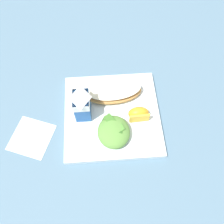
# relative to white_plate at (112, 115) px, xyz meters

# --- Properties ---
(ground) EXTENTS (3.00, 3.00, 0.00)m
(ground) POSITION_rel_white_plate_xyz_m (0.00, 0.00, -0.01)
(ground) COLOR slate
(white_plate) EXTENTS (0.28, 0.28, 0.02)m
(white_plate) POSITION_rel_white_plate_xyz_m (0.00, 0.00, 0.00)
(white_plate) COLOR silver
(white_plate) RESTS_ON ground
(cheesy_pizza_bread) EXTENTS (0.09, 0.18, 0.04)m
(cheesy_pizza_bread) POSITION_rel_white_plate_xyz_m (0.06, -0.01, 0.03)
(cheesy_pizza_bread) COLOR tan
(cheesy_pizza_bread) RESTS_ON white_plate
(green_salad_pile) EXTENTS (0.10, 0.09, 0.04)m
(green_salad_pile) POSITION_rel_white_plate_xyz_m (-0.07, 0.00, 0.03)
(green_salad_pile) COLOR #5B8E3D
(green_salad_pile) RESTS_ON white_plate
(milk_carton) EXTENTS (0.06, 0.05, 0.11)m
(milk_carton) POSITION_rel_white_plate_xyz_m (0.01, 0.08, 0.07)
(milk_carton) COLOR #23569E
(milk_carton) RESTS_ON white_plate
(orange_wedge_front) EXTENTS (0.04, 0.06, 0.04)m
(orange_wedge_front) POSITION_rel_white_plate_xyz_m (-0.02, -0.08, 0.03)
(orange_wedge_front) COLOR orange
(orange_wedge_front) RESTS_ON white_plate
(paper_napkin) EXTENTS (0.14, 0.14, 0.00)m
(paper_napkin) POSITION_rel_white_plate_xyz_m (-0.05, 0.24, -0.01)
(paper_napkin) COLOR white
(paper_napkin) RESTS_ON ground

